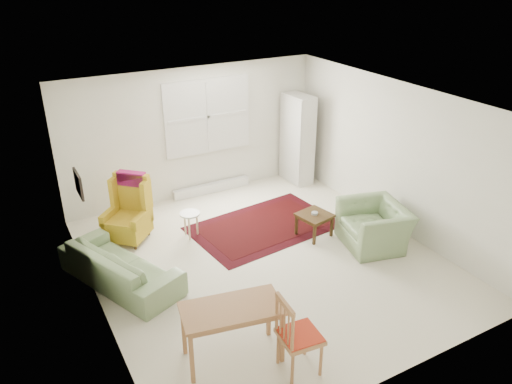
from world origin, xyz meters
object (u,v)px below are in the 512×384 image
cabinet (298,139)px  desk_chair (300,334)px  wingback_chair (126,210)px  sofa (119,259)px  coffee_table (314,225)px  desk (232,333)px  armchair (374,222)px  stool (190,224)px

cabinet → desk_chair: bearing=-125.9°
wingback_chair → desk_chair: bearing=-32.8°
sofa → coffee_table: (3.20, -0.24, -0.19)m
sofa → coffee_table: 3.21m
sofa → cabinet: cabinet is taller
coffee_table → desk: (-2.46, -1.87, 0.16)m
desk_chair → coffee_table: bearing=-32.7°
cabinet → desk: size_ratio=1.59×
sofa → cabinet: size_ratio=1.08×
wingback_chair → cabinet: cabinet is taller
wingback_chair → cabinet: size_ratio=0.61×
armchair → cabinet: size_ratio=0.58×
stool → cabinet: 3.12m
coffee_table → cabinet: 2.42m
wingback_chair → stool: 1.07m
sofa → cabinet: (4.20, 1.84, 0.51)m
desk_chair → sofa: bearing=31.7°
wingback_chair → stool: wingback_chair is taller
cabinet → armchair: bearing=-99.8°
coffee_table → desk_chair: size_ratio=0.49×
coffee_table → desk: desk is taller
sofa → stool: 1.56m
armchair → stool: bearing=-110.3°
cabinet → desk: bearing=-134.3°
desk_chair → stool: bearing=4.4°
armchair → desk_chair: size_ratio=1.05×
wingback_chair → desk: size_ratio=0.97×
sofa → stool: bearing=-84.4°
cabinet → desk: (-3.46, -3.95, -0.55)m
sofa → stool: size_ratio=4.35×
stool → cabinet: cabinet is taller
coffee_table → armchair: bearing=-45.7°
sofa → stool: sofa is taller
wingback_chair → desk: 3.25m
stool → desk_chair: desk_chair is taller
armchair → desk_chair: bearing=-42.9°
stool → desk: (-0.63, -2.85, 0.14)m
armchair → desk: (-3.14, -1.18, -0.05)m
desk → cabinet: bearing=48.8°
armchair → coffee_table: 0.99m
wingback_chair → coffee_table: 3.11m
coffee_table → desk_chair: 3.07m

